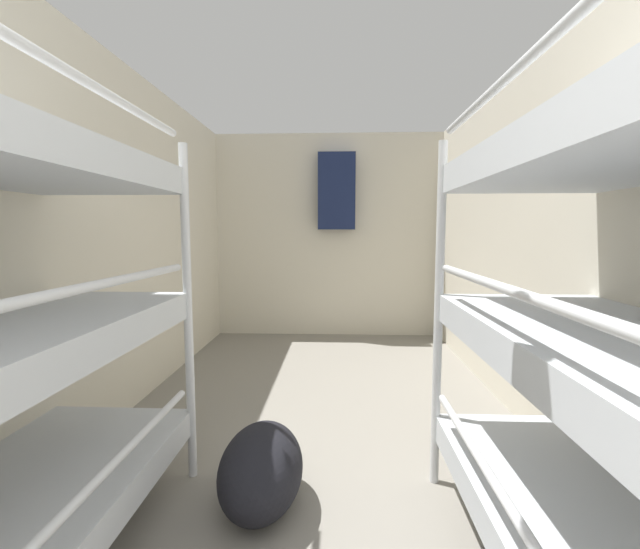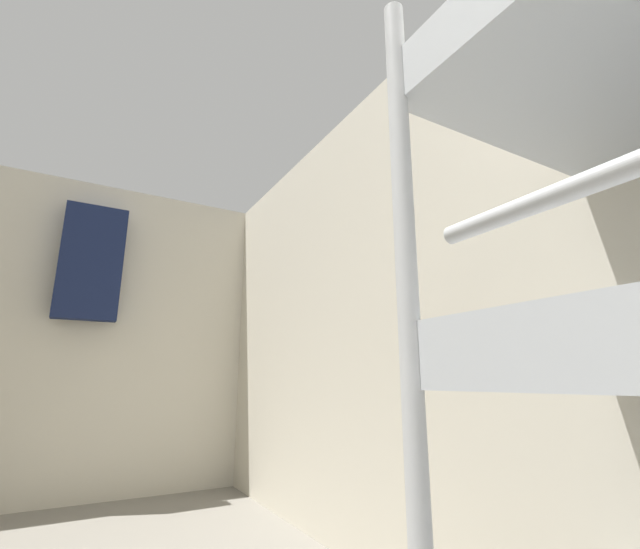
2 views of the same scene
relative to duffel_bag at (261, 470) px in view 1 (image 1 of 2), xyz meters
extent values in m
cube|color=beige|center=(-1.18, 0.61, 1.04)|extent=(0.06, 5.68, 2.46)
cube|color=beige|center=(1.61, 0.61, 1.04)|extent=(0.06, 5.68, 2.46)
cube|color=beige|center=(0.22, 3.42, 1.04)|extent=(2.85, 0.06, 2.46)
cylinder|color=silver|center=(-0.41, 0.26, 0.67)|extent=(0.04, 0.04, 1.71)
cylinder|color=silver|center=(-0.41, -0.67, 0.30)|extent=(0.03, 1.61, 0.03)
cylinder|color=silver|center=(-0.41, -0.67, 0.92)|extent=(0.03, 1.61, 0.03)
cylinder|color=silver|center=(-0.41, -0.67, 1.54)|extent=(0.03, 1.61, 0.03)
cylinder|color=silver|center=(0.85, 0.26, 0.67)|extent=(0.04, 0.04, 1.71)
cylinder|color=silver|center=(0.85, -0.67, 0.30)|extent=(0.03, 1.61, 0.03)
cylinder|color=silver|center=(0.85, -0.67, 0.92)|extent=(0.03, 1.61, 0.03)
cylinder|color=silver|center=(0.85, -0.67, 1.54)|extent=(0.03, 1.61, 0.03)
ellipsoid|color=black|center=(0.00, 0.00, 0.00)|extent=(0.38, 0.61, 0.38)
cube|color=#192347|center=(0.32, 3.27, 1.57)|extent=(0.44, 0.12, 0.90)
camera|label=1|loc=(0.35, -1.85, 1.09)|focal=24.00mm
camera|label=2|loc=(0.29, -0.38, 0.67)|focal=24.00mm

